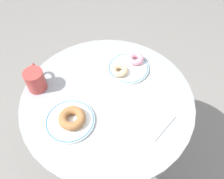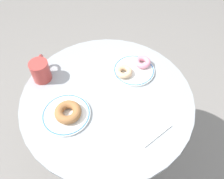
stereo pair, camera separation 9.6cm
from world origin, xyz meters
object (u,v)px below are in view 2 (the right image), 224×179
Objects in this scene: donut_glazed at (124,72)px; paper_napkin at (149,127)px; plate_left at (66,114)px; donut_cinnamon at (68,112)px; coffee_mug at (41,70)px; donut_pink_frosted at (143,62)px; cafe_table at (108,125)px; plate_right at (134,70)px.

donut_glazed is 0.28m from paper_napkin.
donut_cinnamon reaches higher than plate_left.
coffee_mug is (-0.23, 0.47, 0.05)m from paper_napkin.
plate_left is 2.56× the size of donut_glazed.
donut_cinnamon is at bearing -174.45° from donut_pink_frosted.
donut_glazed is 0.54× the size of paper_napkin.
donut_glazed is at bearing 73.37° from paper_napkin.
cafe_table is 0.34m from paper_napkin.
plate_right is 0.30m from paper_napkin.
coffee_mug is at bearing 149.73° from plate_right.
plate_right is at bearing -30.27° from coffee_mug.
donut_glazed is (-0.05, 0.01, 0.02)m from plate_right.
coffee_mug reaches higher than donut_pink_frosted.
donut_cinnamon reaches higher than donut_pink_frosted.
plate_left is 1.03× the size of plate_right.
plate_right is 0.06m from donut_pink_frosted.
cafe_table is at bearing -6.12° from plate_left.
plate_right is 2.49× the size of donut_glazed.
donut_pink_frosted is (0.24, 0.05, 0.28)m from cafe_table.
plate_right is (0.37, 0.03, -0.00)m from plate_left.
donut_cinnamon reaches higher than cafe_table.
paper_napkin reaches higher than cafe_table.
donut_glazed is at bearing 178.29° from donut_pink_frosted.
paper_napkin is (-0.19, -0.27, -0.02)m from donut_pink_frosted.
donut_glazed is at bearing 6.34° from plate_left.
donut_cinnamon is 1.40× the size of donut_glazed.
cafe_table is 6.36× the size of coffee_mug.
donut_pink_frosted is at bearing 54.94° from paper_napkin.
plate_left is at bearing -175.68° from donut_pink_frosted.
plate_left is at bearing -173.66° from donut_glazed.
plate_left is 1.38× the size of paper_napkin.
donut_glazed is (-0.11, 0.00, 0.00)m from donut_pink_frosted.
cafe_table is at bearing -165.54° from plate_right.
coffee_mug is at bearing 153.52° from donut_pink_frosted.
plate_right is 1.63× the size of coffee_mug.
donut_cinnamon is at bearing -174.28° from plate_right.
cafe_table is 3.79× the size of plate_left.
donut_pink_frosted is at bearing 4.44° from plate_right.
plate_left is 0.03m from donut_cinnamon.
cafe_table is 0.32m from plate_left.
coffee_mug reaches higher than donut_glazed.
donut_pink_frosted is at bearing 4.32° from plate_left.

